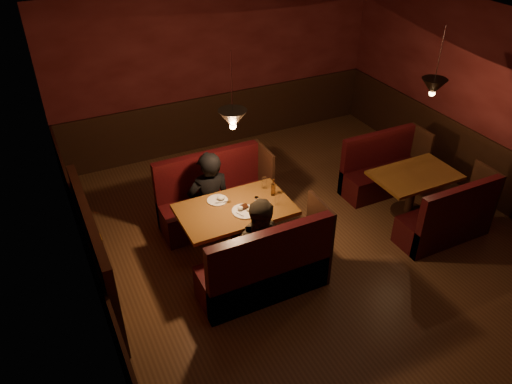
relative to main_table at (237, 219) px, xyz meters
name	(u,v)px	position (x,y,z in m)	size (l,w,h in m)	color
room	(306,187)	(0.83, -0.32, 0.44)	(6.02, 7.02, 2.92)	brown
main_table	(237,219)	(0.00, 0.00, 0.00)	(1.48, 0.90, 1.04)	brown
main_bench_far	(215,202)	(0.02, 0.84, -0.26)	(1.63, 0.58, 1.11)	black
main_bench_near	(267,272)	(0.02, -0.84, -0.26)	(1.63, 0.58, 1.11)	black
second_table	(413,184)	(2.77, -0.27, -0.09)	(1.25, 0.80, 0.70)	brown
second_bench_far	(381,172)	(2.79, 0.48, -0.30)	(1.38, 0.52, 0.98)	black
second_bench_near	(448,222)	(2.79, -1.01, -0.30)	(1.38, 0.52, 0.98)	black
diner_a	(209,185)	(-0.16, 0.55, 0.25)	(0.63, 0.41, 1.72)	black
diner_b	(264,233)	(0.09, -0.63, 0.18)	(0.77, 0.60, 1.58)	black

